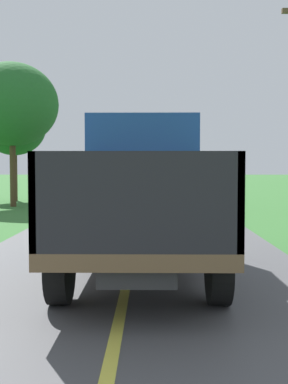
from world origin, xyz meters
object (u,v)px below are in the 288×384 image
(roadside_tree_near_left, at_px, (12,104))
(banana_truck_near, at_px, (142,191))
(banana_truck_far, at_px, (157,175))
(roadside_tree_mid_right, at_px, (14,127))

(roadside_tree_near_left, bearing_deg, banana_truck_near, -66.44)
(banana_truck_near, xyz_separation_m, roadside_tree_near_left, (-6.21, 14.23, 3.23))
(banana_truck_far, distance_m, roadside_tree_mid_right, 8.89)
(roadside_tree_mid_right, bearing_deg, roadside_tree_near_left, -76.11)
(roadside_tree_near_left, relative_size, roadside_tree_mid_right, 1.21)
(banana_truck_near, bearing_deg, roadside_tree_near_left, 113.56)
(banana_truck_far, height_order, roadside_tree_mid_right, roadside_tree_mid_right)
(banana_truck_near, xyz_separation_m, roadside_tree_mid_right, (-7.12, 17.92, 2.47))
(banana_truck_far, bearing_deg, banana_truck_near, -91.76)
(banana_truck_near, relative_size, banana_truck_far, 1.00)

